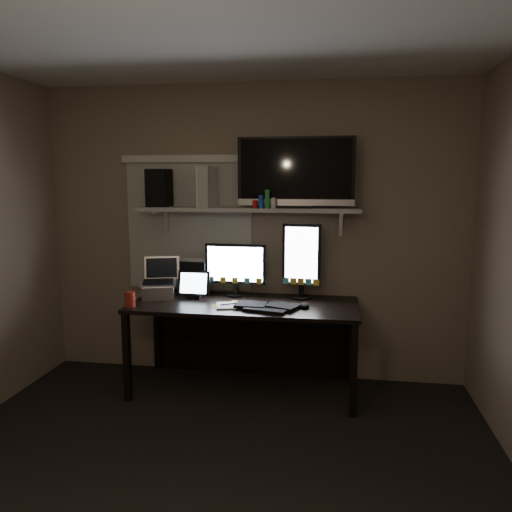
% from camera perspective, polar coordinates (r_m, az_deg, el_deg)
% --- Properties ---
extents(floor, '(3.60, 3.60, 0.00)m').
position_cam_1_polar(floor, '(3.02, -6.72, -25.76)').
color(floor, black).
rests_on(floor, ground).
extents(ceiling, '(3.60, 3.60, 0.00)m').
position_cam_1_polar(ceiling, '(2.61, -7.82, 26.36)').
color(ceiling, silver).
rests_on(ceiling, back_wall).
extents(back_wall, '(3.60, 0.00, 3.60)m').
position_cam_1_polar(back_wall, '(4.27, -0.48, 2.62)').
color(back_wall, '#7B6C58').
rests_on(back_wall, floor).
extents(window_blinds, '(1.10, 0.02, 1.10)m').
position_cam_1_polar(window_blinds, '(4.37, -7.65, 3.35)').
color(window_blinds, beige).
rests_on(window_blinds, back_wall).
extents(desk, '(1.80, 0.75, 0.73)m').
position_cam_1_polar(desk, '(4.16, -1.05, -7.34)').
color(desk, black).
rests_on(desk, floor).
extents(wall_shelf, '(1.80, 0.35, 0.03)m').
position_cam_1_polar(wall_shelf, '(4.08, -0.89, 5.36)').
color(wall_shelf, '#AAA9A5').
rests_on(wall_shelf, back_wall).
extents(monitor_landscape, '(0.52, 0.07, 0.45)m').
position_cam_1_polar(monitor_landscape, '(4.19, -2.37, -1.57)').
color(monitor_landscape, black).
rests_on(monitor_landscape, desk).
extents(monitor_portrait, '(0.32, 0.09, 0.63)m').
position_cam_1_polar(monitor_portrait, '(4.10, 5.22, -0.56)').
color(monitor_portrait, black).
rests_on(monitor_portrait, desk).
extents(keyboard, '(0.52, 0.30, 0.03)m').
position_cam_1_polar(keyboard, '(3.84, 1.24, -5.73)').
color(keyboard, black).
rests_on(keyboard, desk).
extents(mouse, '(0.07, 0.11, 0.04)m').
position_cam_1_polar(mouse, '(3.86, 5.64, -5.63)').
color(mouse, black).
rests_on(mouse, desk).
extents(notepad, '(0.19, 0.24, 0.01)m').
position_cam_1_polar(notepad, '(3.89, -3.47, -5.70)').
color(notepad, beige).
rests_on(notepad, desk).
extents(tablet, '(0.27, 0.12, 0.23)m').
position_cam_1_polar(tablet, '(4.14, -7.09, -3.28)').
color(tablet, black).
rests_on(tablet, desk).
extents(file_sorter, '(0.25, 0.13, 0.30)m').
position_cam_1_polar(file_sorter, '(4.32, -7.16, -2.32)').
color(file_sorter, black).
rests_on(file_sorter, desk).
extents(laptop, '(0.35, 0.31, 0.33)m').
position_cam_1_polar(laptop, '(4.19, -11.13, -2.59)').
color(laptop, silver).
rests_on(laptop, desk).
extents(cup, '(0.10, 0.10, 0.12)m').
position_cam_1_polar(cup, '(3.99, -14.19, -4.81)').
color(cup, maroon).
rests_on(cup, desk).
extents(sticky_notes, '(0.35, 0.28, 0.00)m').
position_cam_1_polar(sticky_notes, '(3.96, -3.67, -5.52)').
color(sticky_notes, gold).
rests_on(sticky_notes, desk).
extents(tv, '(0.93, 0.18, 0.56)m').
position_cam_1_polar(tv, '(4.02, 4.57, 9.48)').
color(tv, black).
rests_on(tv, wall_shelf).
extents(game_console, '(0.12, 0.29, 0.33)m').
position_cam_1_polar(game_console, '(4.15, -5.59, 7.89)').
color(game_console, beige).
rests_on(game_console, wall_shelf).
extents(speaker, '(0.17, 0.21, 0.31)m').
position_cam_1_polar(speaker, '(4.28, -11.00, 7.65)').
color(speaker, black).
rests_on(speaker, wall_shelf).
extents(bottles, '(0.24, 0.11, 0.15)m').
position_cam_1_polar(bottles, '(3.97, 0.94, 6.57)').
color(bottles, '#A50F0C').
rests_on(bottles, wall_shelf).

